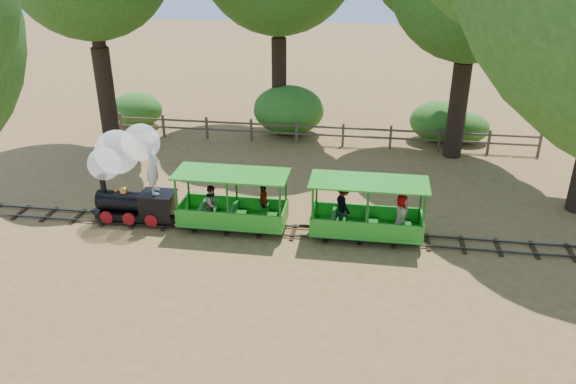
# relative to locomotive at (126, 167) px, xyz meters

# --- Properties ---
(ground) EXTENTS (90.00, 90.00, 0.00)m
(ground) POSITION_rel_locomotive_xyz_m (5.16, -0.07, -1.83)
(ground) COLOR olive
(ground) RESTS_ON ground
(track) EXTENTS (22.00, 1.00, 0.10)m
(track) POSITION_rel_locomotive_xyz_m (5.16, -0.07, -1.76)
(track) COLOR #3F3D3A
(track) RESTS_ON ground
(locomotive) EXTENTS (2.84, 1.34, 3.27)m
(locomotive) POSITION_rel_locomotive_xyz_m (0.00, 0.00, 0.00)
(locomotive) COLOR black
(locomotive) RESTS_ON ground
(carriage_front) EXTENTS (3.39, 1.39, 1.76)m
(carriage_front) POSITION_rel_locomotive_xyz_m (3.30, -0.10, -1.07)
(carriage_front) COLOR green
(carriage_front) RESTS_ON track
(carriage_rear) EXTENTS (3.39, 1.39, 1.76)m
(carriage_rear) POSITION_rel_locomotive_xyz_m (7.29, -0.04, -1.02)
(carriage_rear) COLOR green
(carriage_rear) RESTS_ON track
(fence) EXTENTS (18.10, 0.10, 1.00)m
(fence) POSITION_rel_locomotive_xyz_m (5.16, 7.93, -1.25)
(fence) COLOR brown
(fence) RESTS_ON ground
(shrub_west) EXTENTS (2.37, 1.82, 1.64)m
(shrub_west) POSITION_rel_locomotive_xyz_m (-3.57, 9.23, -1.01)
(shrub_west) COLOR #2D6B1E
(shrub_west) RESTS_ON ground
(shrub_mid_w) EXTENTS (3.19, 2.45, 2.21)m
(shrub_mid_w) POSITION_rel_locomotive_xyz_m (3.61, 9.23, -0.73)
(shrub_mid_w) COLOR #2D6B1E
(shrub_mid_w) RESTS_ON ground
(shrub_mid_e) EXTENTS (1.89, 1.45, 1.31)m
(shrub_mid_e) POSITION_rel_locomotive_xyz_m (11.44, 9.23, -1.18)
(shrub_mid_e) COLOR #2D6B1E
(shrub_mid_e) RESTS_ON ground
(shrub_east) EXTENTS (2.57, 1.98, 1.78)m
(shrub_east) POSITION_rel_locomotive_xyz_m (10.26, 9.23, -0.94)
(shrub_east) COLOR #2D6B1E
(shrub_east) RESTS_ON ground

